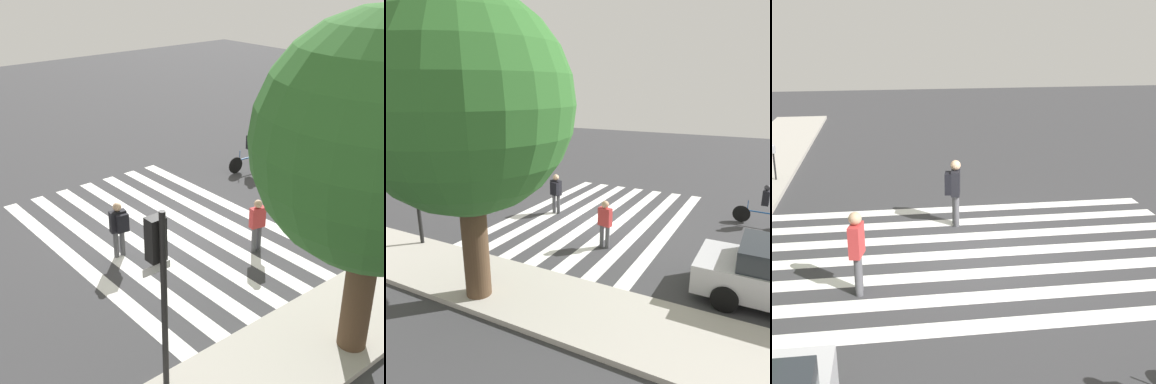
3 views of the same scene
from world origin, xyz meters
TOP-DOWN VIEW (x-y plane):
  - ground_plane at (0.00, 0.00)m, footprint 60.00×60.00m
  - crosswalk_stripes at (0.00, 0.00)m, footprint 6.30×10.00m
  - parking_meter at (6.11, 5.41)m, footprint 0.15×0.15m
  - pedestrian_adult_blue_shirt at (-1.44, 2.54)m, footprint 0.48×0.29m
  - pedestrian_child_with_backpack at (1.79, 0.33)m, footprint 0.49×0.44m

SIDE VIEW (x-z plane):
  - ground_plane at x=0.00m, z-range 0.00..0.00m
  - crosswalk_stripes at x=0.00m, z-range 0.00..0.01m
  - pedestrian_adult_blue_shirt at x=-1.44m, z-range 0.10..1.71m
  - parking_meter at x=6.11m, z-range 0.32..1.60m
  - pedestrian_child_with_backpack at x=1.79m, z-range 0.14..1.81m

